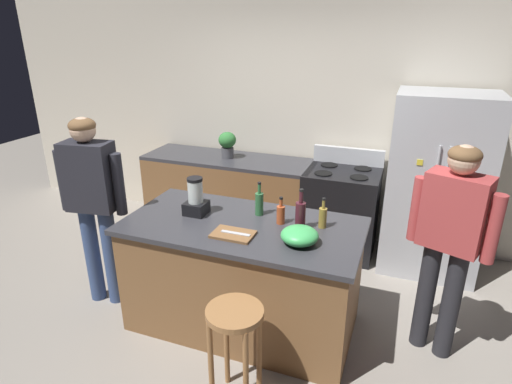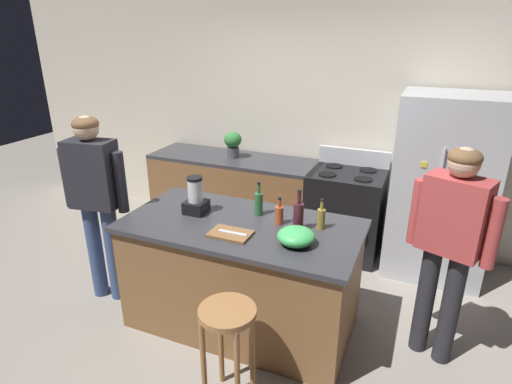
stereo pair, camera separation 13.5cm
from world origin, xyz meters
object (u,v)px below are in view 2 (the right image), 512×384
(person_by_sink_right, at_px, (450,238))
(potted_plant, at_px, (233,143))
(refrigerator, at_px, (442,188))
(stove_range, at_px, (345,212))
(person_by_island_left, at_px, (96,193))
(bottle_vinegar, at_px, (321,218))
(bottle_cooking_sauce, at_px, (279,214))
(blender_appliance, at_px, (196,198))
(chef_knife, at_px, (233,233))
(mixing_bowl, at_px, (296,236))
(cutting_board, at_px, (230,234))
(bottle_olive_oil, at_px, (259,203))
(kitchen_island, at_px, (241,275))
(bottle_wine, at_px, (298,215))
(bar_stool, at_px, (228,331))

(person_by_sink_right, bearing_deg, potted_plant, 149.89)
(refrigerator, distance_m, stove_range, 0.99)
(stove_range, bearing_deg, person_by_island_left, -137.48)
(stove_range, bearing_deg, bottle_vinegar, -87.06)
(person_by_island_left, relative_size, bottle_cooking_sauce, 7.73)
(person_by_island_left, height_order, blender_appliance, person_by_island_left)
(person_by_sink_right, distance_m, blender_appliance, 1.89)
(blender_appliance, distance_m, bottle_vinegar, 1.01)
(refrigerator, bearing_deg, chef_knife, -128.98)
(bottle_vinegar, xyz_separation_m, mixing_bowl, (-0.10, -0.30, -0.03))
(chef_knife, bearing_deg, bottle_vinegar, 32.43)
(person_by_sink_right, bearing_deg, cutting_board, -163.38)
(stove_range, distance_m, mixing_bowl, 1.75)
(bottle_olive_oil, bearing_deg, bottle_vinegar, -5.37)
(stove_range, bearing_deg, chef_knife, -105.56)
(kitchen_island, xyz_separation_m, person_by_island_left, (-1.29, -0.13, 0.55))
(bottle_vinegar, height_order, chef_knife, bottle_vinegar)
(bottle_vinegar, distance_m, chef_knife, 0.66)
(stove_range, relative_size, person_by_island_left, 0.66)
(bottle_cooking_sauce, distance_m, bottle_vinegar, 0.32)
(stove_range, bearing_deg, bottle_wine, -93.15)
(person_by_island_left, relative_size, potted_plant, 5.56)
(person_by_island_left, xyz_separation_m, bottle_olive_oil, (1.35, 0.33, 0.00))
(kitchen_island, xyz_separation_m, chef_knife, (0.03, -0.20, 0.48))
(bottle_wine, bearing_deg, bottle_olive_oil, 160.43)
(bar_stool, bearing_deg, bottle_cooking_sauce, 88.84)
(person_by_sink_right, relative_size, bottle_vinegar, 6.86)
(person_by_sink_right, xyz_separation_m, bottle_wine, (-1.03, -0.16, 0.05))
(bottle_olive_oil, height_order, chef_knife, bottle_olive_oil)
(bar_stool, height_order, mixing_bowl, mixing_bowl)
(blender_appliance, bearing_deg, potted_plant, 104.90)
(refrigerator, xyz_separation_m, potted_plant, (-2.23, 0.05, 0.20))
(bar_stool, xyz_separation_m, bottle_olive_oil, (-0.19, 0.95, 0.46))
(potted_plant, distance_m, mixing_bowl, 2.14)
(kitchen_island, height_order, chef_knife, chef_knife)
(mixing_bowl, bearing_deg, refrigerator, 60.75)
(person_by_island_left, distance_m, person_by_sink_right, 2.77)
(person_by_island_left, distance_m, chef_knife, 1.32)
(person_by_sink_right, relative_size, potted_plant, 5.39)
(refrigerator, relative_size, bottle_wine, 5.62)
(blender_appliance, bearing_deg, bottle_vinegar, 6.34)
(kitchen_island, bearing_deg, mixing_bowl, -16.74)
(bar_stool, bearing_deg, kitchen_island, 108.78)
(bottle_olive_oil, distance_m, bottle_vinegar, 0.52)
(potted_plant, xyz_separation_m, blender_appliance, (0.40, -1.51, -0.05))
(person_by_island_left, distance_m, bottle_wine, 1.73)
(mixing_bowl, bearing_deg, kitchen_island, 163.26)
(kitchen_island, bearing_deg, bar_stool, -71.22)
(person_by_sink_right, bearing_deg, bottle_cooking_sauce, -174.37)
(person_by_island_left, relative_size, blender_appliance, 5.47)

